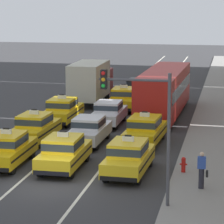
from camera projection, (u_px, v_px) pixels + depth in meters
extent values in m
plane|color=#353538|center=(51.00, 186.00, 27.76)|extent=(160.00, 160.00, 0.00)
cube|color=silver|center=(106.00, 107.00, 47.34)|extent=(0.14, 80.00, 0.01)
cube|color=silver|center=(148.00, 108.00, 46.73)|extent=(0.14, 80.00, 0.01)
cube|color=gray|center=(221.00, 124.00, 40.83)|extent=(4.00, 90.00, 0.15)
cylinder|color=black|center=(5.00, 151.00, 32.74)|extent=(0.25, 0.64, 0.64)
cylinder|color=black|center=(32.00, 152.00, 32.48)|extent=(0.25, 0.64, 0.64)
cylinder|color=black|center=(12.00, 168.00, 29.53)|extent=(0.25, 0.64, 0.64)
cube|color=yellow|center=(8.00, 152.00, 31.07)|extent=(1.86, 4.52, 0.70)
cube|color=black|center=(8.00, 151.00, 31.06)|extent=(1.87, 4.16, 0.10)
cube|color=yellow|center=(6.00, 140.00, 30.80)|extent=(1.63, 2.12, 0.64)
cube|color=#2D3842|center=(6.00, 140.00, 30.80)|extent=(1.65, 2.14, 0.35)
cube|color=white|center=(6.00, 131.00, 30.72)|extent=(0.56, 0.13, 0.24)
cube|color=black|center=(6.00, 129.00, 30.69)|extent=(0.32, 0.11, 0.06)
cube|color=black|center=(22.00, 147.00, 33.25)|extent=(1.71, 0.16, 0.20)
cylinder|color=black|center=(33.00, 130.00, 37.77)|extent=(0.26, 0.65, 0.64)
cylinder|color=black|center=(56.00, 131.00, 37.45)|extent=(0.26, 0.65, 0.64)
cylinder|color=black|center=(14.00, 141.00, 34.84)|extent=(0.26, 0.65, 0.64)
cylinder|color=black|center=(39.00, 143.00, 34.52)|extent=(0.26, 0.65, 0.64)
cube|color=yellow|center=(35.00, 130.00, 36.08)|extent=(1.94, 4.55, 0.70)
cube|color=black|center=(35.00, 129.00, 36.07)|extent=(1.95, 4.19, 0.10)
cube|color=yellow|center=(34.00, 120.00, 35.81)|extent=(1.66, 2.15, 0.64)
cube|color=#2D3842|center=(34.00, 120.00, 35.81)|extent=(1.68, 2.17, 0.35)
cube|color=white|center=(34.00, 112.00, 35.72)|extent=(0.56, 0.14, 0.24)
cube|color=black|center=(34.00, 110.00, 35.70)|extent=(0.32, 0.12, 0.06)
cube|color=black|center=(48.00, 127.00, 38.24)|extent=(1.71, 0.19, 0.20)
cube|color=black|center=(22.00, 143.00, 34.01)|extent=(1.71, 0.19, 0.20)
cylinder|color=black|center=(59.00, 113.00, 43.04)|extent=(0.25, 0.64, 0.64)
cylinder|color=black|center=(79.00, 114.00, 42.74)|extent=(0.25, 0.64, 0.64)
cylinder|color=black|center=(45.00, 122.00, 40.10)|extent=(0.25, 0.64, 0.64)
cylinder|color=black|center=(67.00, 123.00, 39.80)|extent=(0.25, 0.64, 0.64)
cube|color=yellow|center=(63.00, 113.00, 41.36)|extent=(1.85, 4.52, 0.70)
cube|color=black|center=(63.00, 112.00, 41.35)|extent=(1.86, 4.16, 0.10)
cube|color=yellow|center=(62.00, 103.00, 41.08)|extent=(1.62, 2.12, 0.64)
cube|color=#2D3842|center=(62.00, 103.00, 41.08)|extent=(1.64, 2.14, 0.35)
cube|color=white|center=(62.00, 97.00, 41.00)|extent=(0.56, 0.13, 0.24)
cube|color=black|center=(62.00, 95.00, 40.97)|extent=(0.32, 0.11, 0.06)
cube|color=black|center=(72.00, 111.00, 43.53)|extent=(1.71, 0.16, 0.20)
cube|color=black|center=(53.00, 123.00, 39.28)|extent=(1.71, 0.16, 0.20)
cylinder|color=black|center=(84.00, 96.00, 50.57)|extent=(0.24, 0.64, 0.64)
cylinder|color=black|center=(107.00, 96.00, 50.20)|extent=(0.24, 0.64, 0.64)
cylinder|color=black|center=(72.00, 104.00, 46.82)|extent=(0.24, 0.64, 0.64)
cylinder|color=black|center=(96.00, 105.00, 46.45)|extent=(0.24, 0.64, 0.64)
cube|color=maroon|center=(98.00, 82.00, 51.13)|extent=(2.11, 2.21, 2.10)
cube|color=#2D3842|center=(101.00, 76.00, 52.11)|extent=(1.93, 0.07, 0.76)
cube|color=beige|center=(89.00, 80.00, 47.89)|extent=(2.32, 5.21, 2.70)
cylinder|color=black|center=(59.00, 154.00, 32.11)|extent=(0.24, 0.64, 0.64)
cylinder|color=black|center=(86.00, 155.00, 31.82)|extent=(0.24, 0.64, 0.64)
cylinder|color=black|center=(40.00, 170.00, 29.16)|extent=(0.24, 0.64, 0.64)
cylinder|color=black|center=(71.00, 172.00, 28.88)|extent=(0.24, 0.64, 0.64)
cube|color=yellow|center=(64.00, 156.00, 30.43)|extent=(1.81, 4.50, 0.70)
cube|color=black|center=(64.00, 155.00, 30.42)|extent=(1.83, 4.14, 0.10)
cube|color=yellow|center=(63.00, 143.00, 30.16)|extent=(1.60, 2.10, 0.64)
cube|color=#2D3842|center=(63.00, 143.00, 30.16)|extent=(1.62, 2.12, 0.35)
cube|color=white|center=(63.00, 134.00, 30.07)|extent=(0.56, 0.12, 0.24)
cube|color=black|center=(63.00, 131.00, 30.05)|extent=(0.32, 0.11, 0.06)
cube|color=black|center=(76.00, 150.00, 32.60)|extent=(1.71, 0.14, 0.20)
cube|color=black|center=(51.00, 173.00, 28.35)|extent=(1.71, 0.14, 0.20)
cylinder|color=black|center=(84.00, 132.00, 37.14)|extent=(0.25, 0.65, 0.64)
cylinder|color=black|center=(107.00, 133.00, 36.83)|extent=(0.25, 0.65, 0.64)
cylinder|color=black|center=(70.00, 143.00, 34.42)|extent=(0.25, 0.65, 0.64)
cylinder|color=black|center=(96.00, 145.00, 34.11)|extent=(0.25, 0.65, 0.64)
cube|color=silver|center=(89.00, 133.00, 35.56)|extent=(1.85, 4.34, 0.66)
cube|color=silver|center=(89.00, 122.00, 35.35)|extent=(1.60, 1.93, 0.60)
cube|color=#2D3842|center=(89.00, 122.00, 35.35)|extent=(1.62, 1.95, 0.33)
cylinder|color=black|center=(103.00, 116.00, 42.27)|extent=(0.24, 0.64, 0.64)
cylinder|color=black|center=(123.00, 116.00, 42.00)|extent=(0.24, 0.64, 0.64)
cylinder|color=black|center=(93.00, 124.00, 39.54)|extent=(0.24, 0.64, 0.64)
cylinder|color=black|center=(116.00, 125.00, 39.26)|extent=(0.24, 0.64, 0.64)
cube|color=silver|center=(109.00, 115.00, 40.71)|extent=(1.77, 4.30, 0.66)
cube|color=silver|center=(109.00, 106.00, 40.49)|extent=(1.56, 1.90, 0.60)
cube|color=#2D3842|center=(109.00, 106.00, 40.49)|extent=(1.58, 1.92, 0.33)
cylinder|color=black|center=(118.00, 102.00, 47.70)|extent=(0.25, 0.64, 0.64)
cylinder|color=black|center=(137.00, 102.00, 47.44)|extent=(0.25, 0.64, 0.64)
cylinder|color=black|center=(111.00, 109.00, 44.74)|extent=(0.25, 0.64, 0.64)
cylinder|color=black|center=(131.00, 109.00, 44.48)|extent=(0.25, 0.64, 0.64)
cube|color=yellow|center=(124.00, 101.00, 46.02)|extent=(1.88, 4.53, 0.70)
cube|color=black|center=(124.00, 100.00, 46.01)|extent=(1.89, 4.17, 0.10)
cube|color=yellow|center=(124.00, 92.00, 45.75)|extent=(1.64, 2.13, 0.64)
cube|color=#2D3842|center=(124.00, 92.00, 45.75)|extent=(1.66, 2.15, 0.35)
cube|color=white|center=(124.00, 86.00, 45.67)|extent=(0.56, 0.13, 0.24)
cube|color=black|center=(124.00, 84.00, 45.64)|extent=(0.32, 0.12, 0.06)
cube|color=black|center=(128.00, 99.00, 48.21)|extent=(1.71, 0.17, 0.20)
cube|color=black|center=(119.00, 109.00, 43.93)|extent=(1.71, 0.17, 0.20)
cylinder|color=black|center=(133.00, 91.00, 53.01)|extent=(0.27, 0.65, 0.64)
cylinder|color=black|center=(150.00, 91.00, 52.68)|extent=(0.27, 0.65, 0.64)
cylinder|color=black|center=(126.00, 96.00, 50.31)|extent=(0.27, 0.65, 0.64)
cylinder|color=black|center=(144.00, 97.00, 49.97)|extent=(0.27, 0.65, 0.64)
cube|color=black|center=(138.00, 90.00, 51.43)|extent=(1.95, 4.37, 0.66)
cube|color=black|center=(138.00, 82.00, 51.22)|extent=(1.64, 1.97, 0.60)
cube|color=#2D3842|center=(138.00, 82.00, 51.22)|extent=(1.66, 1.99, 0.33)
cylinder|color=black|center=(121.00, 159.00, 31.21)|extent=(0.26, 0.65, 0.64)
cylinder|color=black|center=(149.00, 160.00, 30.88)|extent=(0.26, 0.65, 0.64)
cylinder|color=black|center=(106.00, 176.00, 28.29)|extent=(0.26, 0.65, 0.64)
cylinder|color=black|center=(138.00, 178.00, 27.96)|extent=(0.26, 0.65, 0.64)
cube|color=yellow|center=(129.00, 161.00, 29.52)|extent=(1.97, 4.56, 0.70)
cube|color=black|center=(129.00, 160.00, 29.51)|extent=(1.97, 4.21, 0.10)
cube|color=yellow|center=(128.00, 148.00, 29.25)|extent=(1.68, 2.16, 0.64)
cube|color=#2D3842|center=(128.00, 148.00, 29.25)|extent=(1.70, 2.18, 0.35)
cube|color=white|center=(128.00, 139.00, 29.17)|extent=(0.56, 0.14, 0.24)
cube|color=black|center=(128.00, 136.00, 29.14)|extent=(0.32, 0.12, 0.06)
cube|color=black|center=(137.00, 154.00, 31.68)|extent=(1.71, 0.20, 0.20)
cube|color=black|center=(118.00, 179.00, 27.45)|extent=(1.71, 0.20, 0.20)
cylinder|color=black|center=(138.00, 133.00, 37.07)|extent=(0.28, 0.65, 0.64)
cylinder|color=black|center=(162.00, 134.00, 36.71)|extent=(0.28, 0.65, 0.64)
cylinder|color=black|center=(126.00, 144.00, 34.17)|extent=(0.28, 0.65, 0.64)
cylinder|color=black|center=(153.00, 146.00, 33.80)|extent=(0.28, 0.65, 0.64)
cube|color=yellow|center=(145.00, 133.00, 35.37)|extent=(2.06, 4.60, 0.70)
cube|color=black|center=(145.00, 132.00, 35.36)|extent=(2.06, 4.24, 0.10)
cube|color=yellow|center=(145.00, 122.00, 35.10)|extent=(1.72, 2.19, 0.64)
cube|color=#2D3842|center=(145.00, 122.00, 35.10)|extent=(1.74, 2.21, 0.35)
cube|color=white|center=(145.00, 115.00, 35.02)|extent=(0.57, 0.15, 0.24)
cube|color=black|center=(145.00, 112.00, 34.99)|extent=(0.33, 0.13, 0.06)
cube|color=black|center=(152.00, 129.00, 37.52)|extent=(1.72, 0.24, 0.20)
cube|color=black|center=(137.00, 146.00, 33.32)|extent=(1.72, 0.24, 0.20)
cylinder|color=black|center=(157.00, 102.00, 47.38)|extent=(0.26, 0.65, 0.64)
cylinder|color=black|center=(183.00, 103.00, 46.95)|extent=(0.26, 0.65, 0.64)
cylinder|color=black|center=(142.00, 119.00, 40.95)|extent=(0.26, 0.65, 0.64)
cylinder|color=black|center=(172.00, 121.00, 40.51)|extent=(0.26, 0.65, 0.64)
cube|color=#B21E19|center=(164.00, 91.00, 43.68)|extent=(2.81, 11.27, 2.90)
cube|color=#2D3842|center=(164.00, 87.00, 43.63)|extent=(2.82, 10.82, 0.84)
cube|color=black|center=(174.00, 65.00, 48.77)|extent=(2.13, 0.14, 0.36)
cylinder|color=#23232D|center=(201.00, 178.00, 26.93)|extent=(0.24, 0.24, 0.90)
cube|color=#2D4CA5|center=(202.00, 163.00, 26.79)|extent=(0.36, 0.22, 0.53)
sphere|color=beige|center=(202.00, 154.00, 26.72)|extent=(0.20, 0.20, 0.20)
cube|color=black|center=(207.00, 174.00, 26.84)|extent=(0.10, 0.20, 0.28)
cylinder|color=red|center=(183.00, 166.00, 29.42)|extent=(0.20, 0.20, 0.60)
sphere|color=red|center=(184.00, 159.00, 29.36)|extent=(0.22, 0.22, 0.22)
cylinder|color=red|center=(181.00, 164.00, 29.43)|extent=(0.10, 0.08, 0.08)
cylinder|color=red|center=(186.00, 164.00, 29.38)|extent=(0.10, 0.08, 0.08)
cylinder|color=#47474C|center=(169.00, 143.00, 24.32)|extent=(0.14, 0.14, 5.50)
cylinder|color=#47474C|center=(134.00, 80.00, 24.13)|extent=(2.80, 0.10, 0.10)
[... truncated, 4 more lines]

